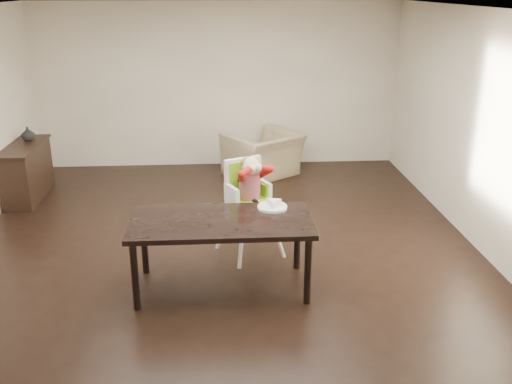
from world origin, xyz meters
TOP-DOWN VIEW (x-y plane):
  - ground at (0.00, 0.00)m, footprint 7.00×7.00m
  - room_walls at (0.00, 0.00)m, footprint 6.02×7.02m
  - dining_table at (-0.01, -0.81)m, footprint 1.80×0.90m
  - high_chair at (0.31, -0.01)m, footprint 0.64×0.64m
  - plate at (0.53, -0.53)m, footprint 0.41×0.41m
  - armchair at (0.70, 2.80)m, footprint 1.28×1.20m
  - sideboard at (-2.78, 2.01)m, footprint 0.44×1.26m
  - vase at (-2.78, 2.28)m, footprint 0.20×0.21m

SIDE VIEW (x-z plane):
  - ground at x=0.00m, z-range 0.00..0.00m
  - sideboard at x=-2.78m, z-range 0.00..0.79m
  - armchair at x=0.70m, z-range 0.00..0.94m
  - dining_table at x=-0.01m, z-range 0.30..1.05m
  - plate at x=0.53m, z-range 0.74..0.82m
  - high_chair at x=0.31m, z-range 0.24..1.40m
  - vase at x=-2.78m, z-range 0.79..0.98m
  - room_walls at x=0.00m, z-range 0.50..3.21m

